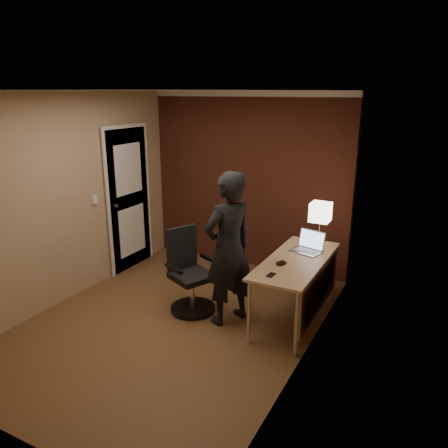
{
  "coord_description": "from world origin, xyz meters",
  "views": [
    {
      "loc": [
        2.53,
        -3.64,
        2.5
      ],
      "look_at": [
        0.35,
        0.55,
        1.05
      ],
      "focal_mm": 35.0,
      "sensor_mm": 36.0,
      "label": 1
    }
  ],
  "objects": [
    {
      "name": "room",
      "position": [
        -0.27,
        1.54,
        1.37
      ],
      "size": [
        4.0,
        4.0,
        4.0
      ],
      "color": "brown",
      "rests_on": "ground"
    },
    {
      "name": "desk",
      "position": [
        1.25,
        0.67,
        0.6
      ],
      "size": [
        0.6,
        1.5,
        0.73
      ],
      "color": "tan",
      "rests_on": "ground"
    },
    {
      "name": "desk_lamp",
      "position": [
        1.28,
        1.18,
        1.15
      ],
      "size": [
        0.22,
        0.22,
        0.54
      ],
      "color": "silver",
      "rests_on": "desk"
    },
    {
      "name": "laptop",
      "position": [
        1.22,
        0.99,
        0.79
      ],
      "size": [
        0.39,
        0.34,
        0.23
      ],
      "color": "silver",
      "rests_on": "desk"
    },
    {
      "name": "mouse",
      "position": [
        1.08,
        0.45,
        0.75
      ],
      "size": [
        0.1,
        0.12,
        0.03
      ],
      "primitive_type": "cube",
      "rotation": [
        0.0,
        0.0,
        -0.43
      ],
      "color": "black",
      "rests_on": "desk"
    },
    {
      "name": "phone",
      "position": [
        1.1,
        0.14,
        0.73
      ],
      "size": [
        0.07,
        0.12,
        0.01
      ],
      "primitive_type": "cube",
      "rotation": [
        0.0,
        0.0,
        -0.06
      ],
      "color": "black",
      "rests_on": "desk"
    },
    {
      "name": "office_chair",
      "position": [
        0.0,
        0.34,
        0.43
      ],
      "size": [
        0.58,
        0.62,
        0.97
      ],
      "color": "black",
      "rests_on": "ground"
    },
    {
      "name": "person",
      "position": [
        0.53,
        0.31,
        0.86
      ],
      "size": [
        0.64,
        0.74,
        1.71
      ],
      "primitive_type": "imported",
      "rotation": [
        0.0,
        0.0,
        -2.01
      ],
      "color": "black",
      "rests_on": "ground"
    }
  ]
}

